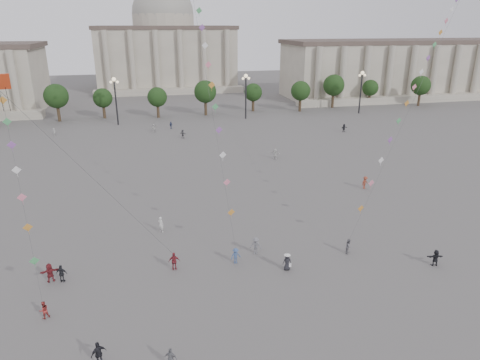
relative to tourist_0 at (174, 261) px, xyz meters
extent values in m
plane|color=#514F4D|center=(7.40, -5.31, -0.89)|extent=(360.00, 360.00, 0.00)
cube|color=#9E9685|center=(82.40, 89.69, 7.11)|extent=(80.00, 22.00, 16.00)
cube|color=#4C3F38|center=(82.40, 89.69, 15.71)|extent=(81.60, 22.44, 1.20)
cube|color=#9E9685|center=(82.40, 76.69, 0.11)|extent=(84.00, 4.00, 2.00)
cube|color=#9E9685|center=(7.40, 124.69, 9.11)|extent=(46.00, 30.00, 20.00)
cube|color=#4C3F38|center=(7.40, 124.69, 19.71)|extent=(46.92, 30.60, 1.20)
cube|color=#9E9685|center=(7.40, 107.69, 0.11)|extent=(48.30, 4.00, 2.00)
cylinder|color=#9E9685|center=(7.40, 124.69, 21.61)|extent=(21.00, 21.00, 5.00)
sphere|color=gray|center=(7.40, 124.69, 24.11)|extent=(21.00, 21.00, 21.00)
cylinder|color=#34271A|center=(-22.60, 72.69, 0.87)|extent=(0.70, 0.70, 3.52)
sphere|color=black|center=(-22.60, 72.69, 4.55)|extent=(5.12, 5.12, 5.12)
cylinder|color=#34271A|center=(-10.60, 72.69, 0.87)|extent=(0.70, 0.70, 3.52)
sphere|color=black|center=(-10.60, 72.69, 4.55)|extent=(5.12, 5.12, 5.12)
cylinder|color=#34271A|center=(1.40, 72.69, 0.87)|extent=(0.70, 0.70, 3.52)
sphere|color=black|center=(1.40, 72.69, 4.55)|extent=(5.12, 5.12, 5.12)
cylinder|color=#34271A|center=(13.40, 72.69, 0.87)|extent=(0.70, 0.70, 3.52)
sphere|color=black|center=(13.40, 72.69, 4.55)|extent=(5.12, 5.12, 5.12)
cylinder|color=#34271A|center=(25.40, 72.69, 0.87)|extent=(0.70, 0.70, 3.52)
sphere|color=black|center=(25.40, 72.69, 4.55)|extent=(5.12, 5.12, 5.12)
cylinder|color=#34271A|center=(37.40, 72.69, 0.87)|extent=(0.70, 0.70, 3.52)
sphere|color=black|center=(37.40, 72.69, 4.55)|extent=(5.12, 5.12, 5.12)
cylinder|color=#34271A|center=(49.40, 72.69, 0.87)|extent=(0.70, 0.70, 3.52)
sphere|color=black|center=(49.40, 72.69, 4.55)|extent=(5.12, 5.12, 5.12)
cylinder|color=#34271A|center=(61.40, 72.69, 0.87)|extent=(0.70, 0.70, 3.52)
sphere|color=black|center=(61.40, 72.69, 4.55)|extent=(5.12, 5.12, 5.12)
cylinder|color=#34271A|center=(73.40, 72.69, 0.87)|extent=(0.70, 0.70, 3.52)
sphere|color=black|center=(73.40, 72.69, 4.55)|extent=(5.12, 5.12, 5.12)
cylinder|color=#262628|center=(-7.60, 64.69, 4.11)|extent=(0.36, 0.36, 10.00)
sphere|color=#FFE5B2|center=(-7.60, 64.69, 9.31)|extent=(0.90, 0.90, 0.90)
sphere|color=#FFE5B2|center=(-8.30, 64.69, 8.71)|extent=(0.60, 0.60, 0.60)
sphere|color=#FFE5B2|center=(-6.90, 64.69, 8.71)|extent=(0.60, 0.60, 0.60)
cylinder|color=#262628|center=(22.40, 64.69, 4.11)|extent=(0.36, 0.36, 10.00)
sphere|color=#FFE5B2|center=(22.40, 64.69, 9.31)|extent=(0.90, 0.90, 0.90)
sphere|color=#FFE5B2|center=(21.70, 64.69, 8.71)|extent=(0.60, 0.60, 0.60)
sphere|color=#FFE5B2|center=(23.10, 64.69, 8.71)|extent=(0.60, 0.60, 0.60)
cylinder|color=#262628|center=(52.40, 64.69, 4.11)|extent=(0.36, 0.36, 10.00)
sphere|color=#FFE5B2|center=(52.40, 64.69, 9.31)|extent=(0.90, 0.90, 0.90)
sphere|color=#FFE5B2|center=(51.70, 64.69, 8.71)|extent=(0.60, 0.60, 0.60)
sphere|color=#FFE5B2|center=(53.10, 64.69, 8.71)|extent=(0.60, 0.60, 0.60)
imported|color=navy|center=(3.90, 58.14, -0.10)|extent=(0.96, 0.89, 1.58)
imported|color=black|center=(24.22, -4.73, -0.08)|extent=(1.57, 0.74, 1.63)
imported|color=silver|center=(0.12, 55.88, -0.06)|extent=(1.62, 1.14, 1.68)
imported|color=slate|center=(8.15, 1.17, 0.01)|extent=(1.35, 1.11, 1.82)
imported|color=silver|center=(19.58, 31.55, 0.00)|extent=(1.67, 1.36, 1.79)
imported|color=brown|center=(27.64, 15.32, 0.00)|extent=(1.32, 1.07, 1.78)
imported|color=black|center=(39.70, 46.97, -0.06)|extent=(1.63, 0.94, 1.68)
imported|color=#B0B1AC|center=(-19.95, 56.89, -0.06)|extent=(0.70, 0.72, 1.67)
imported|color=#57565B|center=(5.63, 49.23, -0.04)|extent=(1.48, 1.47, 1.71)
imported|color=silver|center=(-0.82, 8.14, 0.02)|extent=(0.79, 0.76, 1.82)
imported|color=maroon|center=(0.00, 0.00, 0.00)|extent=(1.08, 0.51, 1.79)
imported|color=black|center=(-9.90, 0.18, -0.05)|extent=(1.05, 0.62, 1.68)
imported|color=maroon|center=(-10.93, 0.51, 0.00)|extent=(1.73, 0.88, 1.78)
imported|color=slate|center=(-1.20, -12.15, -0.14)|extent=(0.96, 0.73, 1.51)
imported|color=black|center=(-5.89, -10.83, 0.01)|extent=(1.15, 0.89, 1.81)
imported|color=maroon|center=(-10.47, -4.81, -0.16)|extent=(0.90, 0.83, 1.48)
imported|color=#3A5282|center=(5.83, -0.13, -0.10)|extent=(1.15, 0.84, 1.60)
imported|color=#5F5E63|center=(17.27, -0.73, -0.14)|extent=(0.92, 0.93, 1.52)
imported|color=black|center=(10.24, -2.35, -0.07)|extent=(0.82, 0.54, 1.65)
cone|color=white|center=(10.24, -2.35, 0.73)|extent=(0.52, 0.52, 0.14)
cylinder|color=white|center=(10.24, -2.35, 0.67)|extent=(0.60, 0.60, 0.02)
cube|color=white|center=(10.49, -2.50, -0.34)|extent=(0.22, 0.10, 0.35)
cylinder|color=#3F3F3F|center=(-5.50, -2.49, 9.00)|extent=(0.02, 0.02, 20.52)
cube|color=#4BA260|center=(-11.04, -2.90, 3.18)|extent=(0.76, 0.25, 0.76)
cube|color=orange|center=(-11.61, -0.98, 5.25)|extent=(0.76, 0.25, 0.76)
cube|color=pink|center=(-12.17, 0.93, 7.17)|extent=(0.76, 0.25, 0.76)
cube|color=white|center=(-12.74, 2.84, 8.99)|extent=(0.76, 0.25, 0.76)
cube|color=#9054A9|center=(-13.31, 4.75, 10.74)|extent=(0.76, 0.25, 0.76)
cube|color=#4BA260|center=(-13.88, 6.67, 12.43)|extent=(0.76, 0.25, 0.76)
cube|color=orange|center=(-14.45, 8.58, 14.09)|extent=(0.76, 0.25, 0.76)
cube|color=orange|center=(5.79, 1.69, 3.66)|extent=(0.76, 0.25, 0.76)
cube|color=pink|center=(5.76, 3.50, 6.11)|extent=(0.76, 0.25, 0.76)
cube|color=white|center=(5.72, 5.32, 8.38)|extent=(0.76, 0.25, 0.76)
cube|color=#9054A9|center=(5.69, 7.14, 10.53)|extent=(0.76, 0.25, 0.76)
cube|color=#4BA260|center=(5.65, 8.96, 12.60)|extent=(0.76, 0.25, 0.76)
cube|color=orange|center=(5.62, 10.78, 14.62)|extent=(0.76, 0.25, 0.76)
cube|color=pink|center=(5.58, 12.60, 16.58)|extent=(0.76, 0.25, 0.76)
cube|color=white|center=(5.55, 14.41, 18.50)|extent=(0.76, 0.25, 0.76)
cube|color=#9054A9|center=(5.51, 16.23, 20.38)|extent=(0.76, 0.25, 0.76)
cube|color=#4BA260|center=(5.47, 18.05, 22.23)|extent=(0.76, 0.25, 0.76)
cylinder|color=#3F3F3F|center=(36.85, 16.83, 17.17)|extent=(0.02, 0.02, 62.16)
cube|color=orange|center=(19.14, 0.94, 3.10)|extent=(0.76, 0.25, 0.76)
cube|color=pink|center=(21.00, 2.62, 5.09)|extent=(0.76, 0.25, 0.76)
cube|color=white|center=(22.86, 4.29, 6.94)|extent=(0.76, 0.25, 0.76)
cube|color=#9054A9|center=(24.73, 5.96, 8.70)|extent=(0.76, 0.25, 0.76)
cube|color=#4BA260|center=(26.59, 7.63, 10.39)|extent=(0.76, 0.25, 0.76)
cube|color=orange|center=(28.46, 9.31, 12.03)|extent=(0.76, 0.25, 0.76)
cube|color=pink|center=(30.32, 10.98, 13.63)|extent=(0.76, 0.25, 0.76)
cube|color=white|center=(32.19, 12.65, 15.19)|extent=(0.76, 0.25, 0.76)
cube|color=#9054A9|center=(34.05, 14.32, 16.73)|extent=(0.76, 0.25, 0.76)
cube|color=#4BA260|center=(35.92, 15.99, 18.24)|extent=(0.76, 0.25, 0.76)
cube|color=orange|center=(37.78, 17.67, 19.73)|extent=(0.76, 0.25, 0.76)
cube|color=pink|center=(39.65, 19.34, 21.19)|extent=(0.76, 0.25, 0.76)
cube|color=white|center=(41.51, 21.01, 22.64)|extent=(0.76, 0.25, 0.76)
camera|label=1|loc=(-1.72, -35.22, 20.73)|focal=32.00mm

